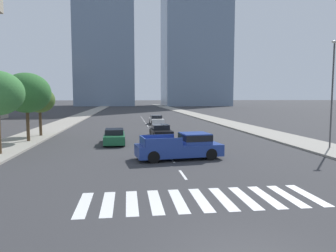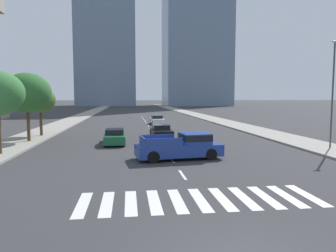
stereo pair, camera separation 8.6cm
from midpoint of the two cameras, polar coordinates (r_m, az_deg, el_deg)
name	(u,v)px [view 2 (the right image)]	position (r m, az deg, el deg)	size (l,w,h in m)	color
sidewalk_east	(252,129)	(40.07, 15.05, -0.57)	(4.00, 260.00, 0.15)	gray
sidewalk_west	(43,132)	(38.31, -21.63, -1.02)	(4.00, 260.00, 0.15)	gray
crosswalk_near	(200,200)	(12.75, 6.00, -13.14)	(9.45, 2.90, 0.01)	silver
lane_divider_center	(150,129)	(40.07, -3.17, -0.50)	(0.14, 50.00, 0.01)	silver
pickup_truck	(183,146)	(20.56, 2.82, -3.72)	(5.75, 2.71, 1.67)	navy
sedan_white_0	(157,120)	(46.84, -1.96, 1.09)	(1.91, 4.50, 1.33)	silver
sedan_green_1	(115,137)	(27.53, -9.56, -1.93)	(1.85, 4.70, 1.31)	#1E6038
sedan_black_2	(161,131)	(31.96, -1.19, -0.93)	(2.02, 4.81, 1.23)	black
street_lamp_east	(333,87)	(27.04, 27.85, 6.33)	(0.50, 0.24, 8.11)	#3F3F42
street_tree_second	(27,93)	(30.28, -24.15, 5.51)	(4.12, 4.12, 6.00)	#4C3823
street_tree_third	(40,100)	(34.18, -22.13, 4.37)	(2.99, 2.99, 4.86)	#4C3823
office_tower_left_skyline	(105,2)	(157.33, -11.28, 21.15)	(26.50, 22.49, 95.75)	slate
office_tower_center_skyline	(196,0)	(157.75, 5.15, 21.80)	(29.53, 26.43, 99.00)	slate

